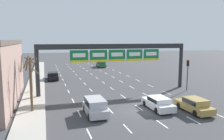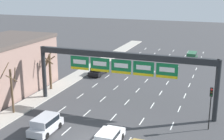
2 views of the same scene
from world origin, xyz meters
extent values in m
plane|color=#3D3D3F|center=(0.00, 0.00, 0.00)|extent=(220.00, 220.00, 0.00)
cube|color=#A8A399|center=(-11.30, 0.00, 0.07)|extent=(2.80, 110.00, 0.15)
cube|color=white|center=(-6.60, -4.00, 0.01)|extent=(0.12, 2.00, 0.01)
cube|color=white|center=(-6.60, 1.00, 0.01)|extent=(0.12, 2.00, 0.01)
cube|color=white|center=(-6.60, 6.00, 0.01)|extent=(0.12, 2.00, 0.01)
cube|color=white|center=(-6.60, 11.00, 0.01)|extent=(0.12, 2.00, 0.01)
cube|color=white|center=(-6.60, 16.00, 0.01)|extent=(0.12, 2.00, 0.01)
cube|color=white|center=(-6.60, 21.00, 0.01)|extent=(0.12, 2.00, 0.01)
cube|color=white|center=(-6.60, 26.00, 0.01)|extent=(0.12, 2.00, 0.01)
cube|color=white|center=(-6.60, 31.00, 0.01)|extent=(0.12, 2.00, 0.01)
cube|color=white|center=(-6.60, 36.00, 0.01)|extent=(0.12, 2.00, 0.01)
cube|color=white|center=(-6.60, 41.00, 0.01)|extent=(0.12, 2.00, 0.01)
cube|color=white|center=(-6.60, 46.00, 0.01)|extent=(0.12, 2.00, 0.01)
cube|color=white|center=(-3.30, -4.00, 0.01)|extent=(0.12, 2.00, 0.01)
cube|color=white|center=(-3.30, 1.00, 0.01)|extent=(0.12, 2.00, 0.01)
cube|color=white|center=(-3.30, 6.00, 0.01)|extent=(0.12, 2.00, 0.01)
cube|color=white|center=(-3.30, 11.00, 0.01)|extent=(0.12, 2.00, 0.01)
cube|color=white|center=(-3.30, 16.00, 0.01)|extent=(0.12, 2.00, 0.01)
cube|color=white|center=(-3.30, 21.00, 0.01)|extent=(0.12, 2.00, 0.01)
cube|color=white|center=(-3.30, 26.00, 0.01)|extent=(0.12, 2.00, 0.01)
cube|color=white|center=(-3.30, 31.00, 0.01)|extent=(0.12, 2.00, 0.01)
cube|color=white|center=(-3.30, 36.00, 0.01)|extent=(0.12, 2.00, 0.01)
cube|color=white|center=(-3.30, 41.00, 0.01)|extent=(0.12, 2.00, 0.01)
cube|color=white|center=(-3.30, 46.00, 0.01)|extent=(0.12, 2.00, 0.01)
cube|color=white|center=(0.00, -4.00, 0.01)|extent=(0.12, 2.00, 0.01)
cube|color=white|center=(0.00, 1.00, 0.01)|extent=(0.12, 2.00, 0.01)
cube|color=white|center=(0.00, 6.00, 0.01)|extent=(0.12, 2.00, 0.01)
cube|color=white|center=(0.00, 11.00, 0.01)|extent=(0.12, 2.00, 0.01)
cube|color=white|center=(0.00, 16.00, 0.01)|extent=(0.12, 2.00, 0.01)
cube|color=white|center=(0.00, 21.00, 0.01)|extent=(0.12, 2.00, 0.01)
cube|color=white|center=(0.00, 26.00, 0.01)|extent=(0.12, 2.00, 0.01)
cube|color=white|center=(0.00, 31.00, 0.01)|extent=(0.12, 2.00, 0.01)
cube|color=white|center=(0.00, 36.00, 0.01)|extent=(0.12, 2.00, 0.01)
cube|color=white|center=(0.00, 41.00, 0.01)|extent=(0.12, 2.00, 0.01)
cube|color=white|center=(0.00, 46.00, 0.01)|extent=(0.12, 2.00, 0.01)
cube|color=white|center=(3.30, -4.00, 0.01)|extent=(0.12, 2.00, 0.01)
cube|color=white|center=(3.30, 1.00, 0.01)|extent=(0.12, 2.00, 0.01)
cube|color=white|center=(3.30, 6.00, 0.01)|extent=(0.12, 2.00, 0.01)
cube|color=white|center=(3.30, 11.00, 0.01)|extent=(0.12, 2.00, 0.01)
cube|color=white|center=(3.30, 16.00, 0.01)|extent=(0.12, 2.00, 0.01)
cube|color=white|center=(3.30, 21.00, 0.01)|extent=(0.12, 2.00, 0.01)
cube|color=white|center=(3.30, 26.00, 0.01)|extent=(0.12, 2.00, 0.01)
cube|color=white|center=(3.30, 31.00, 0.01)|extent=(0.12, 2.00, 0.01)
cube|color=white|center=(3.30, 36.00, 0.01)|extent=(0.12, 2.00, 0.01)
cube|color=white|center=(3.30, 41.00, 0.01)|extent=(0.12, 2.00, 0.01)
cube|color=white|center=(3.30, 46.00, 0.01)|extent=(0.12, 2.00, 0.01)
cube|color=white|center=(6.60, -4.00, 0.01)|extent=(0.12, 2.00, 0.01)
cube|color=white|center=(6.60, 1.00, 0.01)|extent=(0.12, 2.00, 0.01)
cube|color=white|center=(6.60, 6.00, 0.01)|extent=(0.12, 2.00, 0.01)
cube|color=white|center=(6.60, 11.00, 0.01)|extent=(0.12, 2.00, 0.01)
cube|color=white|center=(6.60, 16.00, 0.01)|extent=(0.12, 2.00, 0.01)
cube|color=white|center=(6.60, 21.00, 0.01)|extent=(0.12, 2.00, 0.01)
cube|color=white|center=(6.60, 26.00, 0.01)|extent=(0.12, 2.00, 0.01)
cube|color=white|center=(6.60, 31.00, 0.01)|extent=(0.12, 2.00, 0.01)
cube|color=white|center=(6.60, 36.00, 0.01)|extent=(0.12, 2.00, 0.01)
cube|color=white|center=(6.60, 41.00, 0.01)|extent=(0.12, 2.00, 0.01)
cube|color=white|center=(6.60, 46.00, 0.01)|extent=(0.12, 2.00, 0.01)
cylinder|color=#232628|center=(-10.70, 8.91, 3.45)|extent=(0.54, 0.54, 6.89)
cylinder|color=#232628|center=(10.70, 8.91, 3.45)|extent=(0.54, 0.54, 6.89)
cube|color=#232628|center=(0.00, 8.91, 6.54)|extent=(21.40, 0.60, 0.70)
cube|color=#116B38|center=(-5.33, 8.57, 5.27)|extent=(2.42, 0.08, 1.65)
cube|color=white|center=(-5.33, 8.52, 5.42)|extent=(1.69, 0.02, 0.53)
cube|color=yellow|center=(-5.33, 8.52, 4.59)|extent=(2.37, 0.02, 0.30)
cube|color=#116B38|center=(-2.67, 8.57, 5.27)|extent=(2.42, 0.08, 1.65)
cube|color=white|center=(-2.67, 8.52, 5.42)|extent=(1.69, 0.02, 0.53)
cube|color=yellow|center=(-2.67, 8.52, 4.59)|extent=(2.37, 0.02, 0.30)
cube|color=#116B38|center=(0.00, 8.57, 5.27)|extent=(2.42, 0.08, 1.65)
cube|color=white|center=(0.00, 8.52, 5.42)|extent=(1.69, 0.02, 0.53)
cube|color=yellow|center=(0.00, 8.52, 4.59)|extent=(2.37, 0.02, 0.30)
cube|color=#116B38|center=(2.67, 8.57, 5.27)|extent=(2.42, 0.08, 1.65)
cube|color=white|center=(2.67, 8.52, 5.42)|extent=(1.69, 0.02, 0.53)
cube|color=yellow|center=(2.67, 8.52, 4.59)|extent=(2.37, 0.02, 0.30)
cube|color=#116B38|center=(5.33, 8.57, 5.27)|extent=(2.42, 0.08, 1.65)
cube|color=white|center=(5.33, 8.52, 5.42)|extent=(1.69, 0.02, 0.53)
cube|color=yellow|center=(5.33, 8.52, 4.59)|extent=(2.37, 0.02, 0.30)
cube|color=black|center=(-8.38, 21.61, 0.52)|extent=(1.91, 4.58, 0.64)
cube|color=black|center=(-8.38, 21.33, 1.13)|extent=(1.76, 2.38, 0.58)
cube|color=black|center=(-8.38, 21.33, 1.13)|extent=(1.80, 2.19, 0.42)
cylinder|color=black|center=(-9.24, 22.98, 0.33)|extent=(0.22, 0.66, 0.66)
cylinder|color=black|center=(-7.51, 22.98, 0.33)|extent=(0.22, 0.66, 0.66)
cylinder|color=black|center=(-9.24, 20.23, 0.33)|extent=(0.22, 0.66, 0.66)
cylinder|color=black|center=(-7.51, 20.23, 0.33)|extent=(0.22, 0.66, 0.66)
cube|color=#235B38|center=(5.06, 37.26, 0.52)|extent=(1.81, 4.72, 0.63)
cube|color=#235B38|center=(5.06, 37.21, 1.27)|extent=(1.66, 3.31, 0.87)
cube|color=black|center=(5.06, 37.21, 1.27)|extent=(1.70, 3.04, 0.63)
cylinder|color=black|center=(4.24, 38.68, 0.33)|extent=(0.22, 0.66, 0.66)
cylinder|color=black|center=(5.87, 38.68, 0.33)|extent=(0.22, 0.66, 0.66)
cylinder|color=black|center=(4.24, 35.85, 0.33)|extent=(0.22, 0.66, 0.66)
cylinder|color=black|center=(5.87, 35.85, 0.33)|extent=(0.22, 0.66, 0.66)
cube|color=#A88947|center=(4.92, -1.91, 0.53)|extent=(1.79, 4.56, 0.67)
cube|color=#A88947|center=(4.92, -2.18, 1.17)|extent=(1.65, 2.37, 0.61)
cube|color=black|center=(4.92, -2.18, 1.17)|extent=(1.68, 2.18, 0.44)
cylinder|color=black|center=(4.11, -0.54, 0.33)|extent=(0.22, 0.66, 0.66)
cylinder|color=black|center=(5.73, -0.54, 0.33)|extent=(0.22, 0.66, 0.66)
cylinder|color=black|center=(4.11, -3.28, 0.33)|extent=(0.22, 0.66, 0.66)
cylinder|color=black|center=(5.73, -3.28, 0.33)|extent=(0.22, 0.66, 0.66)
cube|color=silver|center=(1.74, -0.07, 0.54)|extent=(1.87, 4.46, 0.68)
cube|color=silver|center=(1.74, -0.34, 1.14)|extent=(1.72, 2.32, 0.51)
cube|color=black|center=(1.74, -0.34, 1.14)|extent=(1.75, 2.14, 0.37)
cylinder|color=black|center=(0.89, 1.26, 0.33)|extent=(0.22, 0.66, 0.66)
cylinder|color=black|center=(2.58, 1.26, 0.33)|extent=(0.22, 0.66, 0.66)
cylinder|color=black|center=(0.89, -1.41, 0.33)|extent=(0.22, 0.66, 0.66)
cylinder|color=black|center=(2.58, -1.41, 0.33)|extent=(0.22, 0.66, 0.66)
cube|color=#B7B7BC|center=(-5.14, 0.12, 0.57)|extent=(1.86, 4.11, 0.74)
cube|color=#B7B7BC|center=(-5.14, 0.08, 1.32)|extent=(1.71, 2.87, 0.76)
cube|color=black|center=(-5.14, 0.08, 1.32)|extent=(1.75, 2.64, 0.55)
cylinder|color=black|center=(-5.98, 1.35, 0.33)|extent=(0.22, 0.66, 0.66)
cylinder|color=black|center=(-4.30, 1.35, 0.33)|extent=(0.22, 0.66, 0.66)
cylinder|color=black|center=(-5.98, -1.11, 0.33)|extent=(0.22, 0.66, 0.66)
cylinder|color=black|center=(-4.30, -1.11, 0.33)|extent=(0.22, 0.66, 0.66)
cylinder|color=black|center=(10.25, 6.50, 1.81)|extent=(0.12, 0.12, 3.62)
cube|color=black|center=(10.25, 6.50, 4.07)|extent=(0.30, 0.24, 0.90)
sphere|color=red|center=(10.25, 6.37, 4.37)|extent=(0.20, 0.20, 0.20)
sphere|color=#412F0C|center=(10.25, 6.37, 4.07)|extent=(0.20, 0.20, 0.20)
sphere|color=#0E3515|center=(10.25, 6.37, 3.77)|extent=(0.20, 0.20, 0.20)
cylinder|color=brown|center=(-11.20, 2.92, 2.74)|extent=(0.25, 0.25, 5.18)
cylinder|color=brown|center=(-10.77, 2.52, 4.41)|extent=(0.93, 0.99, 0.95)
cylinder|color=brown|center=(-10.90, 3.28, 4.62)|extent=(0.87, 0.75, 1.97)
cylinder|color=brown|center=(-11.99, 2.94, 5.11)|extent=(0.16, 1.66, 1.57)
cylinder|color=brown|center=(-11.68, 11.98, 2.59)|extent=(0.35, 0.35, 4.88)
cylinder|color=brown|center=(-12.19, 12.07, 3.71)|extent=(0.36, 1.16, 1.08)
cylinder|color=brown|center=(-11.73, 12.53, 4.41)|extent=(1.21, 0.27, 0.94)
cylinder|color=brown|center=(-12.08, 12.07, 4.32)|extent=(0.37, 0.97, 1.58)
cylinder|color=brown|center=(-11.55, 11.20, 4.57)|extent=(1.66, 0.43, 1.26)
cylinder|color=brown|center=(-12.25, 12.28, 4.38)|extent=(0.80, 1.32, 1.72)
camera|label=1|loc=(-9.80, -20.41, 7.47)|focal=35.00mm
camera|label=2|loc=(11.17, -24.60, 14.29)|focal=50.00mm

